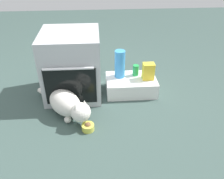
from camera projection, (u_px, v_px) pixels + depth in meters
ground at (77, 119)px, 2.22m from camera, size 8.00×8.00×0.00m
oven at (72, 65)px, 2.41m from camera, size 0.57×0.62×0.68m
pantry_cabinet at (131, 85)px, 2.57m from camera, size 0.54×0.36×0.17m
food_bowl at (88, 127)px, 2.07m from camera, size 0.11×0.11×0.08m
cat at (68, 105)px, 2.18m from camera, size 0.58×0.64×0.26m
soda_can at (136, 70)px, 2.55m from camera, size 0.07×0.07×0.12m
water_bottle at (120, 64)px, 2.47m from camera, size 0.11×0.11×0.30m
snack_bag at (148, 71)px, 2.47m from camera, size 0.12×0.09×0.18m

